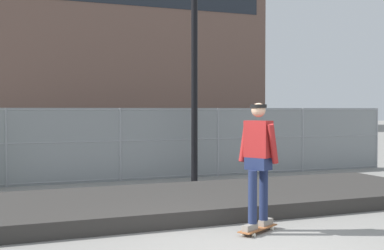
{
  "coord_description": "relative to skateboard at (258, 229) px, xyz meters",
  "views": [
    {
      "loc": [
        -3.12,
        -5.6,
        1.82
      ],
      "look_at": [
        0.32,
        3.03,
        1.53
      ],
      "focal_mm": 48.29,
      "sensor_mm": 36.0,
      "label": 1
    }
  ],
  "objects": [
    {
      "name": "skateboard",
      "position": [
        0.0,
        0.0,
        0.0
      ],
      "size": [
        0.79,
        0.57,
        0.07
      ],
      "color": "#9E5B33",
      "rests_on": "ground_plane"
    },
    {
      "name": "skater",
      "position": [
        -0.0,
        0.0,
        1.07
      ],
      "size": [
        0.68,
        0.62,
        1.84
      ],
      "color": "gray",
      "rests_on": "skateboard"
    },
    {
      "name": "parked_car_mid",
      "position": [
        0.59,
        8.92,
        0.78
      ],
      "size": [
        4.52,
        2.19,
        1.66
      ],
      "color": "#566B4C",
      "rests_on": "ground_plane"
    },
    {
      "name": "gravel_berm",
      "position": [
        -0.58,
        2.15,
        0.07
      ],
      "size": [
        10.68,
        3.06,
        0.26
      ],
      "primitive_type": "cube",
      "color": "#33302D",
      "rests_on": "ground_plane"
    },
    {
      "name": "office_block",
      "position": [
        8.07,
        42.15,
        9.24
      ],
      "size": [
        23.54,
        15.52,
        18.59
      ],
      "color": "brown",
      "rests_on": "ground_plane"
    },
    {
      "name": "chain_fence",
      "position": [
        -0.58,
        6.08,
        0.87
      ],
      "size": [
        16.34,
        0.06,
        1.85
      ],
      "color": "gray",
      "rests_on": "ground_plane"
    }
  ]
}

